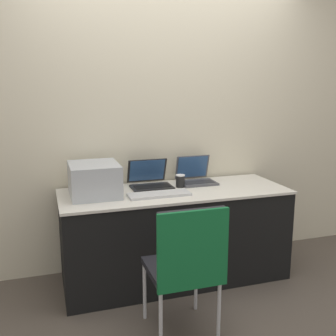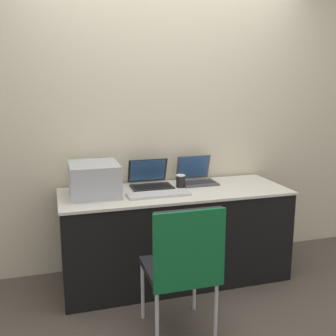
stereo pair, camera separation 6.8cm
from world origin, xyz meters
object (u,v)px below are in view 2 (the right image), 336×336
at_px(printer, 94,178).
at_px(external_keyboard, 159,194).
at_px(laptop_left, 150,181).
at_px(laptop_right, 196,177).
at_px(coffee_cup, 181,181).
at_px(chair, 184,259).

height_order(printer, external_keyboard, printer).
height_order(laptop_left, laptop_right, laptop_right).
xyz_separation_m(external_keyboard, coffee_cup, (0.24, 0.20, 0.04)).
distance_m(laptop_left, chair, 1.02).
height_order(laptop_left, chair, laptop_left).
bearing_deg(chair, printer, 116.38).
bearing_deg(laptop_left, chair, -92.38).
bearing_deg(printer, external_keyboard, -19.27).
relative_size(laptop_left, chair, 0.38).
bearing_deg(coffee_cup, printer, -177.14).
xyz_separation_m(laptop_left, laptop_right, (0.42, 0.02, 0.00)).
distance_m(laptop_right, chair, 1.14).
distance_m(laptop_left, external_keyboard, 0.29).
bearing_deg(coffee_cup, external_keyboard, -140.57).
bearing_deg(laptop_right, chair, -114.38).
xyz_separation_m(laptop_left, chair, (-0.04, -0.99, -0.25)).
distance_m(printer, chair, 1.03).
height_order(laptop_right, coffee_cup, laptop_right).
distance_m(printer, laptop_left, 0.50).
xyz_separation_m(laptop_right, external_keyboard, (-0.42, -0.30, -0.04)).
height_order(laptop_left, coffee_cup, laptop_left).
xyz_separation_m(printer, laptop_left, (0.47, 0.12, -0.08)).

